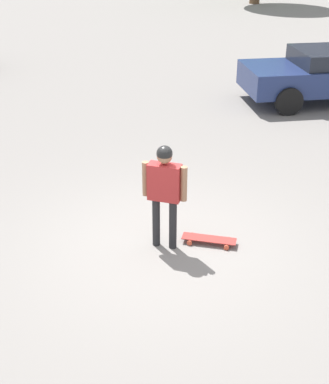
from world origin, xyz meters
TOP-DOWN VIEW (x-y plane):
  - ground_plane at (0.00, 0.00)m, footprint 220.00×220.00m
  - person at (0.00, 0.00)m, footprint 0.28×0.66m
  - skateboard at (0.15, -0.67)m, footprint 0.33×0.84m
  - car_parked_near at (7.70, -3.41)m, footprint 3.01×4.78m

SIDE VIEW (x-z plane):
  - ground_plane at x=0.00m, z-range 0.00..0.00m
  - skateboard at x=0.15m, z-range 0.03..0.12m
  - car_parked_near at x=7.70m, z-range 0.06..1.46m
  - person at x=0.00m, z-range 0.22..1.86m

